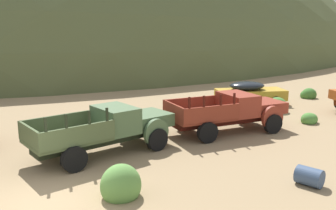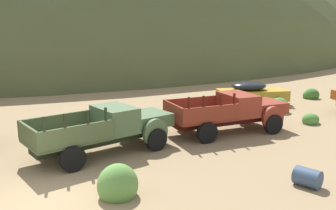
{
  "view_description": "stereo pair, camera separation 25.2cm",
  "coord_description": "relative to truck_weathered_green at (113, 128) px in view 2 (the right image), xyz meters",
  "views": [
    {
      "loc": [
        -1.12,
        -10.67,
        5.15
      ],
      "look_at": [
        6.55,
        4.7,
        1.45
      ],
      "focal_mm": 39.47,
      "sensor_mm": 36.0,
      "label": 1
    },
    {
      "loc": [
        -0.9,
        -10.78,
        5.15
      ],
      "look_at": [
        6.55,
        4.7,
        1.45
      ],
      "focal_mm": 39.47,
      "sensor_mm": 36.0,
      "label": 2
    }
  ],
  "objects": [
    {
      "name": "ground_plane",
      "position": [
        -3.44,
        -3.52,
        -1.0
      ],
      "size": [
        300.0,
        300.0,
        0.0
      ],
      "primitive_type": "plane",
      "color": "#937A56"
    },
    {
      "name": "hill_center",
      "position": [
        8.45,
        57.35,
        -1.0
      ],
      "size": [
        119.83,
        87.57,
        45.28
      ],
      "primitive_type": "ellipsoid",
      "color": "#4C5633",
      "rests_on": "ground"
    },
    {
      "name": "hill_distant",
      "position": [
        39.63,
        62.82,
        -1.0
      ],
      "size": [
        101.27,
        55.84,
        25.46
      ],
      "primitive_type": "ellipsoid",
      "color": "brown",
      "rests_on": "ground"
    },
    {
      "name": "truck_weathered_green",
      "position": [
        0.0,
        0.0,
        0.0
      ],
      "size": [
        6.37,
        3.39,
        2.16
      ],
      "rotation": [
        0.0,
        0.0,
        0.22
      ],
      "color": "#232B1B",
      "rests_on": "ground"
    },
    {
      "name": "truck_rust_red",
      "position": [
        6.39,
        0.25,
        0.0
      ],
      "size": [
        6.07,
        2.74,
        2.16
      ],
      "rotation": [
        0.0,
        0.0,
        -0.04
      ],
      "color": "#42140D",
      "rests_on": "ground"
    },
    {
      "name": "car_mustard",
      "position": [
        11.22,
        4.86,
        -0.18
      ],
      "size": [
        5.02,
        3.1,
        1.57
      ],
      "rotation": [
        0.0,
        0.0,
        -0.31
      ],
      "color": "#B28928",
      "rests_on": "ground"
    },
    {
      "name": "oil_drum_spare",
      "position": [
        4.66,
        -6.12,
        -0.69
      ],
      "size": [
        0.86,
        0.99,
        0.62
      ],
      "color": "#384C6B",
      "rests_on": "ground"
    },
    {
      "name": "bush_front_left",
      "position": [
        -1.17,
        -4.09,
        -0.66
      ],
      "size": [
        1.28,
        1.26,
        1.35
      ],
      "color": "#5B8E42",
      "rests_on": "ground"
    },
    {
      "name": "bush_front_right",
      "position": [
        10.95,
        -0.32,
        -0.81
      ],
      "size": [
        1.01,
        0.81,
        0.73
      ],
      "color": "#4C8438",
      "rests_on": "ground"
    },
    {
      "name": "bush_back_edge",
      "position": [
        11.2,
        2.52,
        -0.71
      ],
      "size": [
        1.27,
        1.2,
        1.18
      ],
      "color": "#4C8438",
      "rests_on": "ground"
    },
    {
      "name": "bush_near_barrel",
      "position": [
        16.33,
        4.84,
        -0.76
      ],
      "size": [
        1.15,
        1.02,
        0.94
      ],
      "color": "#3D702D",
      "rests_on": "ground"
    }
  ]
}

